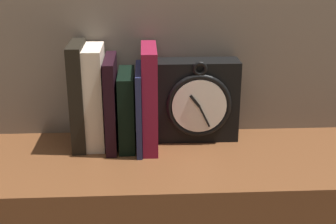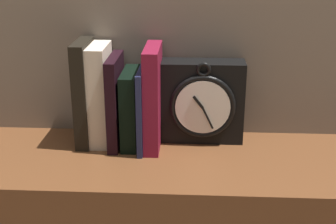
{
  "view_description": "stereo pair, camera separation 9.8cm",
  "coord_description": "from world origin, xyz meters",
  "views": [
    {
      "loc": [
        -0.05,
        -0.92,
        1.32
      ],
      "look_at": [
        0.0,
        0.0,
        0.98
      ],
      "focal_mm": 50.0,
      "sensor_mm": 36.0,
      "label": 1
    },
    {
      "loc": [
        0.05,
        -0.92,
        1.32
      ],
      "look_at": [
        0.0,
        0.0,
        0.98
      ],
      "focal_mm": 50.0,
      "sensor_mm": 36.0,
      "label": 2
    }
  ],
  "objects": [
    {
      "name": "book_slot3_black",
      "position": [
        -0.09,
        0.08,
        0.96
      ],
      "size": [
        0.04,
        0.13,
        0.17
      ],
      "color": "black",
      "rests_on": "bookshelf"
    },
    {
      "name": "book_slot5_maroon",
      "position": [
        -0.04,
        0.07,
        0.99
      ],
      "size": [
        0.03,
        0.15,
        0.23
      ],
      "color": "maroon",
      "rests_on": "bookshelf"
    },
    {
      "name": "book_slot2_black",
      "position": [
        -0.12,
        0.07,
        0.98
      ],
      "size": [
        0.02,
        0.14,
        0.21
      ],
      "color": "black",
      "rests_on": "bookshelf"
    },
    {
      "name": "book_slot0_black",
      "position": [
        -0.19,
        0.08,
        0.99
      ],
      "size": [
        0.03,
        0.12,
        0.24
      ],
      "color": "black",
      "rests_on": "bookshelf"
    },
    {
      "name": "book_slot4_navy",
      "position": [
        -0.06,
        0.07,
        0.96
      ],
      "size": [
        0.01,
        0.15,
        0.18
      ],
      "color": "#1F2447",
      "rests_on": "bookshelf"
    },
    {
      "name": "clock",
      "position": [
        0.07,
        0.1,
        0.97
      ],
      "size": [
        0.19,
        0.08,
        0.2
      ],
      "color": "black",
      "rests_on": "bookshelf"
    },
    {
      "name": "book_slot1_cream",
      "position": [
        -0.16,
        0.09,
        0.99
      ],
      "size": [
        0.04,
        0.12,
        0.23
      ],
      "color": "beige",
      "rests_on": "bookshelf"
    }
  ]
}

